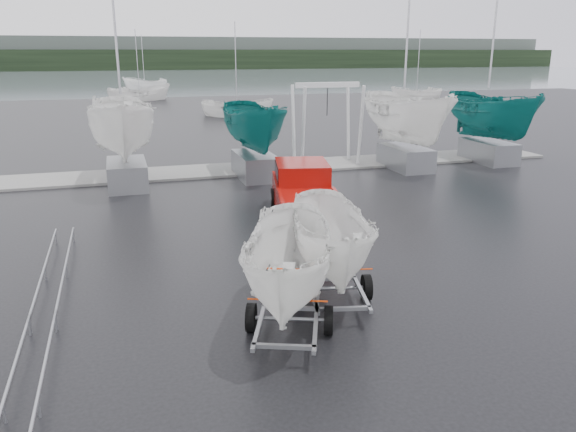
{
  "coord_description": "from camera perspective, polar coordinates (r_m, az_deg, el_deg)",
  "views": [
    {
      "loc": [
        -7.19,
        -13.48,
        5.6
      ],
      "look_at": [
        -2.85,
        0.82,
        1.2
      ],
      "focal_mm": 35.0,
      "sensor_mm": 36.0,
      "label": 1
    }
  ],
  "objects": [
    {
      "name": "moored_boat_5",
      "position": [
        89.48,
        -14.32,
        12.35
      ],
      "size": [
        3.92,
        3.9,
        11.71
      ],
      "rotation": [
        0.0,
        0.0,
        4.15
      ],
      "color": "white",
      "rests_on": "ground"
    },
    {
      "name": "moored_boat_1",
      "position": [
        69.2,
        -14.8,
        11.26
      ],
      "size": [
        3.78,
        3.73,
        11.86
      ],
      "rotation": [
        0.0,
        0.0,
        1.91
      ],
      "color": "white",
      "rests_on": "ground"
    },
    {
      "name": "boat_hoist",
      "position": [
        28.48,
        3.98,
        10.48
      ],
      "size": [
        3.3,
        2.18,
        4.12
      ],
      "color": "silver",
      "rests_on": "ground"
    },
    {
      "name": "keelboat_3",
      "position": [
        30.95,
        20.32,
        12.64
      ],
      "size": [
        2.57,
        3.2,
        10.74
      ],
      "color": "gray",
      "rests_on": "ground"
    },
    {
      "name": "moored_boat_2",
      "position": [
        50.62,
        -5.2,
        10.01
      ],
      "size": [
        3.55,
        3.52,
        11.37
      ],
      "rotation": [
        0.0,
        0.0,
        1.02
      ],
      "color": "white",
      "rests_on": "ground"
    },
    {
      "name": "mast_rack_1",
      "position": [
        10.13,
        -25.56,
        -16.59
      ],
      "size": [
        0.56,
        6.5,
        0.06
      ],
      "rotation": [
        0.0,
        0.0,
        1.57
      ],
      "color": "gray",
      "rests_on": "ground"
    },
    {
      "name": "ground_plane",
      "position": [
        16.27,
        10.54,
        -4.01
      ],
      "size": [
        120.0,
        120.0,
        0.0
      ],
      "primitive_type": "plane",
      "color": "black",
      "rests_on": "ground"
    },
    {
      "name": "trailer_parked",
      "position": [
        11.04,
        0.26,
        1.88
      ],
      "size": [
        2.41,
        3.78,
        5.23
      ],
      "rotation": [
        0.0,
        0.0,
        -0.37
      ],
      "color": "gray",
      "rests_on": "ground"
    },
    {
      "name": "keelboat_0",
      "position": [
        24.51,
        -16.73,
        12.75
      ],
      "size": [
        2.71,
        3.2,
        10.89
      ],
      "color": "gray",
      "rests_on": "ground"
    },
    {
      "name": "moored_boat_3",
      "position": [
        70.5,
        12.89,
        11.47
      ],
      "size": [
        2.92,
        2.87,
        11.13
      ],
      "rotation": [
        0.0,
        0.0,
        4.47
      ],
      "color": "white",
      "rests_on": "ground"
    },
    {
      "name": "far_hill",
      "position": [
        191.61,
        -15.32,
        15.69
      ],
      "size": [
        300.0,
        6.0,
        10.0
      ],
      "primitive_type": "cube",
      "color": "#4C5651",
      "rests_on": "ground"
    },
    {
      "name": "keelboat_1",
      "position": [
        25.44,
        -3.48,
        12.17
      ],
      "size": [
        2.35,
        3.2,
        7.36
      ],
      "color": "gray",
      "rests_on": "ground"
    },
    {
      "name": "treeline",
      "position": [
        183.64,
        -15.18,
        15.07
      ],
      "size": [
        300.0,
        8.0,
        6.0
      ],
      "primitive_type": "cube",
      "color": "black",
      "rests_on": "ground"
    },
    {
      "name": "keelboat_2",
      "position": [
        27.98,
        12.28,
        13.34
      ],
      "size": [
        2.68,
        3.2,
        10.86
      ],
      "color": "gray",
      "rests_on": "ground"
    },
    {
      "name": "dock",
      "position": [
        27.99,
        -1.66,
        4.98
      ],
      "size": [
        30.0,
        3.0,
        0.12
      ],
      "primitive_type": "cube",
      "color": "gray",
      "rests_on": "ground"
    },
    {
      "name": "mast_rack_0",
      "position": [
        15.5,
        -22.58,
        -4.7
      ],
      "size": [
        0.56,
        6.5,
        0.06
      ],
      "rotation": [
        0.0,
        0.0,
        1.57
      ],
      "color": "gray",
      "rests_on": "ground"
    },
    {
      "name": "trailer_hitched",
      "position": [
        12.6,
        4.68,
        3.46
      ],
      "size": [
        2.1,
        3.77,
        5.15
      ],
      "rotation": [
        0.0,
        0.0,
        -0.22
      ],
      "color": "gray",
      "rests_on": "ground"
    },
    {
      "name": "pickup_truck",
      "position": [
        19.12,
        1.62,
        2.44
      ],
      "size": [
        3.11,
        5.96,
        1.89
      ],
      "rotation": [
        0.0,
        0.0,
        -0.22
      ],
      "color": "maroon",
      "rests_on": "ground"
    },
    {
      "name": "lake",
      "position": [
        113.84,
        -13.61,
        13.16
      ],
      "size": [
        300.0,
        300.0,
        0.0
      ],
      "primitive_type": "plane",
      "color": "slate",
      "rests_on": "ground"
    }
  ]
}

